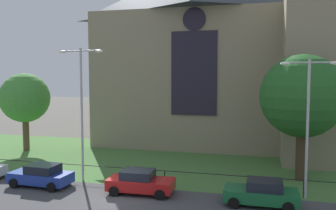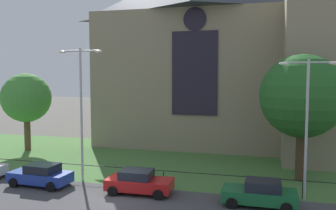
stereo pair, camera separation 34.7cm
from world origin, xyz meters
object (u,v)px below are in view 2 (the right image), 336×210
at_px(parked_car_red, 139,182).
at_px(streetlamp_far, 307,111).
at_px(tree_right_near, 302,96).
at_px(tree_left_far, 26,98).
at_px(church_building, 211,50).
at_px(parked_car_blue, 41,175).
at_px(streetlamp_near, 81,99).
at_px(parked_car_green, 260,193).

bearing_deg(parked_car_red, streetlamp_far, 7.64).
bearing_deg(parked_car_red, tree_right_near, 27.70).
bearing_deg(tree_left_far, tree_right_near, -8.57).
bearing_deg(church_building, streetlamp_far, -63.49).
relative_size(church_building, parked_car_blue, 6.08).
bearing_deg(parked_car_red, streetlamp_near, 160.34).
relative_size(tree_right_near, tree_left_far, 1.17).
relative_size(church_building, parked_car_red, 6.13).
height_order(streetlamp_near, parked_car_blue, streetlamp_near).
bearing_deg(parked_car_green, tree_left_far, -22.68).
xyz_separation_m(tree_left_far, parked_car_red, (15.25, -9.50, -4.51)).
relative_size(parked_car_red, parked_car_green, 1.01).
bearing_deg(tree_right_near, parked_car_blue, -161.00).
distance_m(church_building, parked_car_red, 20.47).
bearing_deg(parked_car_green, streetlamp_near, -8.04).
height_order(streetlamp_far, parked_car_green, streetlamp_far).
distance_m(tree_left_far, streetlamp_far, 26.57).
height_order(parked_car_blue, parked_car_green, same).
xyz_separation_m(streetlamp_near, parked_car_green, (12.37, -1.87, -5.14)).
relative_size(streetlamp_far, parked_car_red, 2.00).
bearing_deg(church_building, tree_left_far, -153.67).
bearing_deg(tree_left_far, parked_car_red, -31.94).
relative_size(streetlamp_far, parked_car_blue, 1.99).
relative_size(tree_right_near, streetlamp_far, 1.06).
height_order(church_building, parked_car_green, church_building).
bearing_deg(parked_car_green, parked_car_red, -1.46).
distance_m(streetlamp_far, parked_car_green, 5.64).
relative_size(church_building, streetlamp_near, 2.76).
height_order(church_building, streetlamp_far, church_building).
bearing_deg(parked_car_red, parked_car_green, -3.39).
bearing_deg(streetlamp_near, parked_car_blue, -139.09).
relative_size(tree_left_far, parked_car_red, 1.82).
relative_size(church_building, parked_car_green, 6.17).
distance_m(streetlamp_far, parked_car_red, 11.24).
height_order(parked_car_blue, parked_car_red, same).
height_order(tree_right_near, streetlamp_far, tree_right_near).
bearing_deg(parked_car_blue, tree_right_near, -158.37).
xyz_separation_m(tree_left_far, streetlamp_near, (10.39, -7.90, 0.64)).
bearing_deg(tree_left_far, parked_car_blue, -49.80).
bearing_deg(parked_car_blue, church_building, -113.45).
xyz_separation_m(tree_left_far, parked_car_blue, (8.25, -9.76, -4.51)).
xyz_separation_m(tree_right_near, parked_car_green, (-2.69, -5.94, -5.30)).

